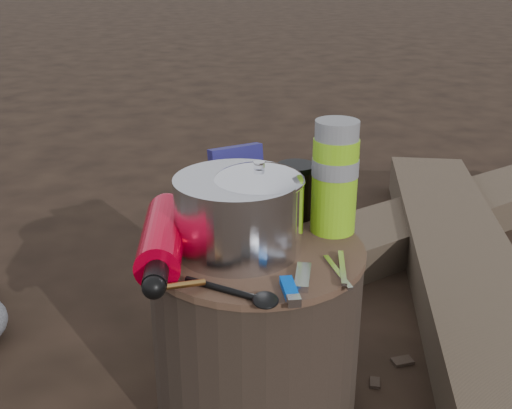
{
  "coord_description": "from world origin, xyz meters",
  "views": [
    {
      "loc": [
        -0.09,
        -1.09,
        0.93
      ],
      "look_at": [
        0.0,
        0.0,
        0.48
      ],
      "focal_mm": 43.99,
      "sensor_mm": 36.0,
      "label": 1
    }
  ],
  "objects": [
    {
      "name": "log_small",
      "position": [
        0.72,
        0.86,
        0.06
      ],
      "size": [
        1.31,
        0.89,
        0.11
      ],
      "primitive_type": "cube",
      "rotation": [
        0.0,
        0.0,
        -1.06
      ],
      "color": "#423629",
      "rests_on": "ground"
    },
    {
      "name": "camping_pot",
      "position": [
        0.01,
        -0.01,
        0.47
      ],
      "size": [
        0.17,
        0.17,
        0.17
      ],
      "primitive_type": "cylinder",
      "color": "white",
      "rests_on": "stump"
    },
    {
      "name": "pot_grabber",
      "position": [
        0.14,
        -0.12,
        0.39
      ],
      "size": [
        0.03,
        0.13,
        0.01
      ],
      "primitive_type": null,
      "rotation": [
        0.0,
        0.0,
        0.0
      ],
      "color": "silver",
      "rests_on": "stump"
    },
    {
      "name": "stuff_sack",
      "position": [
        -0.09,
        0.16,
        0.44
      ],
      "size": [
        0.16,
        0.13,
        0.11
      ],
      "primitive_type": "ellipsoid",
      "color": "#EADB01",
      "rests_on": "stump"
    },
    {
      "name": "thermos",
      "position": [
        0.16,
        0.07,
        0.5
      ],
      "size": [
        0.09,
        0.09,
        0.23
      ],
      "primitive_type": "cylinder",
      "color": "#77B716",
      "rests_on": "stump"
    },
    {
      "name": "stump",
      "position": [
        0.0,
        0.0,
        0.19
      ],
      "size": [
        0.42,
        0.42,
        0.39
      ],
      "primitive_type": "cylinder",
      "color": "black",
      "rests_on": "ground"
    },
    {
      "name": "food_pouch",
      "position": [
        -0.03,
        0.18,
        0.46
      ],
      "size": [
        0.12,
        0.07,
        0.15
      ],
      "primitive_type": "cube",
      "rotation": [
        0.0,
        0.0,
        0.41
      ],
      "color": "navy",
      "rests_on": "stump"
    },
    {
      "name": "multitool",
      "position": [
        0.07,
        -0.14,
        0.4
      ],
      "size": [
        0.04,
        0.09,
        0.01
      ],
      "primitive_type": "cube",
      "rotation": [
        0.0,
        0.0,
        -0.22
      ],
      "color": "silver",
      "rests_on": "stump"
    },
    {
      "name": "ground",
      "position": [
        0.0,
        0.0,
        0.0
      ],
      "size": [
        60.0,
        60.0,
        0.0
      ],
      "primitive_type": "plane",
      "color": "black",
      "rests_on": "ground"
    },
    {
      "name": "travel_mug",
      "position": [
        0.1,
        0.15,
        0.45
      ],
      "size": [
        0.08,
        0.08,
        0.12
      ],
      "primitive_type": "cylinder",
      "color": "black",
      "rests_on": "stump"
    },
    {
      "name": "foil_windscreen",
      "position": [
        -0.04,
        -0.0,
        0.46
      ],
      "size": [
        0.24,
        0.24,
        0.15
      ],
      "primitive_type": "cylinder",
      "color": "silver",
      "rests_on": "stump"
    },
    {
      "name": "lighter",
      "position": [
        0.04,
        -0.17,
        0.4
      ],
      "size": [
        0.03,
        0.09,
        0.02
      ],
      "primitive_type": "cube",
      "rotation": [
        0.0,
        0.0,
        0.05
      ],
      "color": "#0046BF",
      "rests_on": "stump"
    },
    {
      "name": "log_main",
      "position": [
        0.64,
        0.47,
        0.07
      ],
      "size": [
        0.61,
        1.68,
        0.14
      ],
      "primitive_type": "cube",
      "rotation": [
        0.0,
        0.0,
        -0.2
      ],
      "color": "#423629",
      "rests_on": "ground"
    },
    {
      "name": "spork",
      "position": [
        -0.07,
        -0.17,
        0.4
      ],
      "size": [
        0.16,
        0.12,
        0.01
      ],
      "primitive_type": null,
      "rotation": [
        0.0,
        0.0,
        1.0
      ],
      "color": "black",
      "rests_on": "stump"
    },
    {
      "name": "fuel_bottle",
      "position": [
        -0.18,
        -0.03,
        0.43
      ],
      "size": [
        0.09,
        0.33,
        0.08
      ],
      "primitive_type": null,
      "rotation": [
        0.0,
        0.0,
        -0.02
      ],
      "color": "#C1001C",
      "rests_on": "stump"
    }
  ]
}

